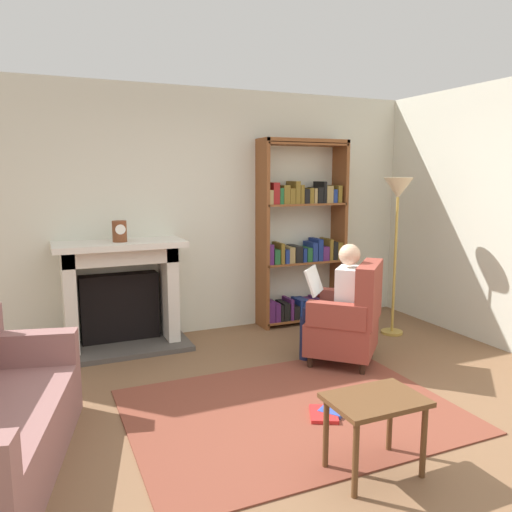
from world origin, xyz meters
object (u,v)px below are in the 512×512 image
bookshelf (303,241)px  armchair_reading (349,320)px  seated_reader (338,298)px  fireplace (121,291)px  floor_lamp (398,202)px  mantel_clock (120,231)px  side_table (375,410)px

bookshelf → armchair_reading: bookshelf is taller
armchair_reading → bookshelf: bearing=-145.9°
armchair_reading → seated_reader: 0.23m
seated_reader → fireplace: bearing=-80.3°
seated_reader → floor_lamp: (1.04, 0.48, 0.85)m
fireplace → bookshelf: bookshelf is taller
mantel_clock → seated_reader: mantel_clock is taller
armchair_reading → floor_lamp: (0.96, 0.56, 1.05)m
floor_lamp → armchair_reading: bearing=-149.8°
bookshelf → floor_lamp: 1.18m
fireplace → armchair_reading: 2.31m
armchair_reading → floor_lamp: bearing=164.5°
mantel_clock → armchair_reading: (1.89, -1.23, -0.79)m
bookshelf → side_table: 3.19m
mantel_clock → armchair_reading: bearing=-33.0°
side_table → mantel_clock: bearing=110.0°
fireplace → floor_lamp: (2.85, -0.77, 0.89)m
bookshelf → seated_reader: bookshelf is taller
fireplace → mantel_clock: 0.64m
fireplace → armchair_reading: bearing=-35.0°
fireplace → floor_lamp: bearing=-15.1°
armchair_reading → floor_lamp: size_ratio=0.56×
bookshelf → side_table: (-1.12, -2.93, -0.59)m
seated_reader → side_table: size_ratio=2.04×
bookshelf → armchair_reading: bearing=-100.1°
floor_lamp → mantel_clock: bearing=166.8°
armchair_reading → side_table: (-0.87, -1.56, -0.02)m
floor_lamp → side_table: bearing=-130.8°
armchair_reading → seated_reader: (-0.08, 0.08, 0.20)m
bookshelf → armchair_reading: (-0.24, -1.36, -0.57)m
bookshelf → side_table: bearing=-110.9°
armchair_reading → side_table: bearing=15.0°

